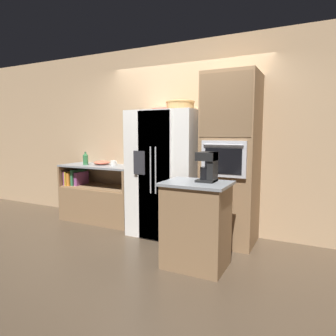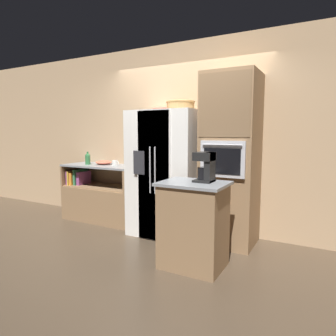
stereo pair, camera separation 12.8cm
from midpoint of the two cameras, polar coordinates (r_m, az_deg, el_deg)
ground_plane at (r=4.38m, az=1.65°, el=-12.81°), size 20.00×20.00×0.00m
wall_back at (r=4.58m, az=4.52°, el=5.89°), size 12.00×0.06×2.80m
counter_left at (r=5.18m, az=-11.71°, el=-5.89°), size 1.33×0.60×0.93m
refrigerator at (r=4.30m, az=0.65°, el=-1.00°), size 0.98×0.80×1.77m
wall_oven at (r=4.00m, az=12.71°, el=1.49°), size 0.68×0.71×2.22m
island_counter at (r=3.33m, az=5.99°, el=-10.66°), size 0.71×0.56×0.94m
wicker_basket at (r=4.29m, az=3.26°, el=11.83°), size 0.41×0.41×0.14m
fruit_bowl at (r=4.31m, az=-0.46°, el=11.24°), size 0.24×0.24×0.06m
bottle_tall at (r=5.19m, az=-14.36°, el=1.79°), size 0.09×0.09×0.22m
mug at (r=4.99m, az=-9.32°, el=1.00°), size 0.13×0.09×0.08m
mixing_bowl at (r=5.14m, az=-11.46°, el=1.04°), size 0.27×0.27×0.07m
coffee_maker at (r=3.23m, az=8.39°, el=0.41°), size 0.20×0.21×0.32m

